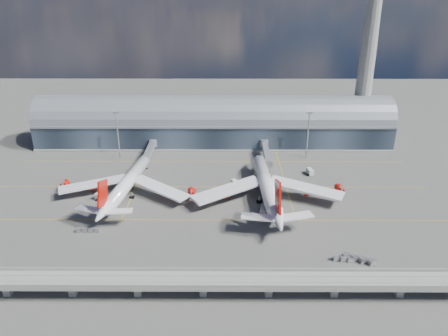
{
  "coord_description": "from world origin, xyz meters",
  "views": [
    {
      "loc": [
        6.84,
        -161.6,
        90.19
      ],
      "look_at": [
        6.09,
        10.0,
        14.0
      ],
      "focal_mm": 35.0,
      "sensor_mm": 36.0,
      "label": 1
    }
  ],
  "objects_px": {
    "floodlight_mast_right": "(308,134)",
    "service_truck_2": "(221,193)",
    "service_truck_5": "(236,184)",
    "airliner_left": "(126,185)",
    "service_truck_3": "(264,210)",
    "control_tower": "(368,52)",
    "cargo_train_2": "(343,259)",
    "floodlight_mast_left": "(118,134)",
    "service_truck_4": "(310,172)",
    "airliner_right": "(267,188)",
    "service_truck_1": "(101,197)",
    "cargo_train_0": "(88,230)",
    "cargo_train_1": "(359,259)"
  },
  "relations": [
    {
      "from": "floodlight_mast_left",
      "to": "airliner_right",
      "type": "relative_size",
      "value": 0.36
    },
    {
      "from": "control_tower",
      "to": "cargo_train_1",
      "type": "relative_size",
      "value": 9.14
    },
    {
      "from": "floodlight_mast_right",
      "to": "airliner_right",
      "type": "height_order",
      "value": "floodlight_mast_right"
    },
    {
      "from": "control_tower",
      "to": "cargo_train_2",
      "type": "xyz_separation_m",
      "value": [
        -37.84,
        -120.23,
        -50.82
      ]
    },
    {
      "from": "floodlight_mast_left",
      "to": "service_truck_2",
      "type": "xyz_separation_m",
      "value": [
        54.82,
        -43.69,
        -12.28
      ]
    },
    {
      "from": "service_truck_1",
      "to": "service_truck_5",
      "type": "xyz_separation_m",
      "value": [
        59.4,
        13.0,
        0.04
      ]
    },
    {
      "from": "service_truck_5",
      "to": "cargo_train_1",
      "type": "relative_size",
      "value": 0.56
    },
    {
      "from": "floodlight_mast_left",
      "to": "control_tower",
      "type": "bearing_deg",
      "value": 11.72
    },
    {
      "from": "airliner_right",
      "to": "service_truck_5",
      "type": "bearing_deg",
      "value": 131.49
    },
    {
      "from": "control_tower",
      "to": "floodlight_mast_left",
      "type": "xyz_separation_m",
      "value": [
        -135.0,
        -28.0,
        -38.0
      ]
    },
    {
      "from": "floodlight_mast_right",
      "to": "service_truck_2",
      "type": "distance_m",
      "value": 64.04
    },
    {
      "from": "floodlight_mast_left",
      "to": "floodlight_mast_right",
      "type": "distance_m",
      "value": 100.0
    },
    {
      "from": "cargo_train_0",
      "to": "cargo_train_2",
      "type": "height_order",
      "value": "cargo_train_2"
    },
    {
      "from": "service_truck_2",
      "to": "cargo_train_2",
      "type": "height_order",
      "value": "service_truck_2"
    },
    {
      "from": "floodlight_mast_left",
      "to": "airliner_right",
      "type": "xyz_separation_m",
      "value": [
        74.61,
        -47.93,
        -7.71
      ]
    },
    {
      "from": "airliner_right",
      "to": "service_truck_2",
      "type": "height_order",
      "value": "airliner_right"
    },
    {
      "from": "control_tower",
      "to": "service_truck_5",
      "type": "xyz_separation_m",
      "value": [
        -73.27,
        -62.93,
        -50.12
      ]
    },
    {
      "from": "floodlight_mast_left",
      "to": "service_truck_1",
      "type": "distance_m",
      "value": 49.5
    },
    {
      "from": "airliner_left",
      "to": "airliner_right",
      "type": "xyz_separation_m",
      "value": [
        61.82,
        -3.28,
        0.26
      ]
    },
    {
      "from": "floodlight_mast_right",
      "to": "service_truck_5",
      "type": "bearing_deg",
      "value": -137.61
    },
    {
      "from": "service_truck_1",
      "to": "cargo_train_0",
      "type": "height_order",
      "value": "service_truck_1"
    },
    {
      "from": "airliner_left",
      "to": "service_truck_5",
      "type": "height_order",
      "value": "airliner_left"
    },
    {
      "from": "service_truck_1",
      "to": "service_truck_3",
      "type": "distance_m",
      "value": 71.08
    },
    {
      "from": "airliner_left",
      "to": "service_truck_2",
      "type": "distance_m",
      "value": 42.25
    },
    {
      "from": "airliner_right",
      "to": "service_truck_5",
      "type": "height_order",
      "value": "airliner_right"
    },
    {
      "from": "service_truck_2",
      "to": "service_truck_5",
      "type": "distance_m",
      "value": 11.16
    },
    {
      "from": "service_truck_3",
      "to": "service_truck_5",
      "type": "bearing_deg",
      "value": 127.33
    },
    {
      "from": "service_truck_2",
      "to": "service_truck_3",
      "type": "xyz_separation_m",
      "value": [
        17.71,
        -15.43,
        0.17
      ]
    },
    {
      "from": "service_truck_1",
      "to": "service_truck_5",
      "type": "relative_size",
      "value": 0.87
    },
    {
      "from": "service_truck_4",
      "to": "service_truck_5",
      "type": "xyz_separation_m",
      "value": [
        -36.6,
        -13.8,
        0.06
      ]
    },
    {
      "from": "cargo_train_2",
      "to": "control_tower",
      "type": "bearing_deg",
      "value": -26.37
    },
    {
      "from": "service_truck_3",
      "to": "service_truck_4",
      "type": "distance_m",
      "value": 45.93
    },
    {
      "from": "floodlight_mast_left",
      "to": "airliner_left",
      "type": "height_order",
      "value": "floodlight_mast_left"
    },
    {
      "from": "service_truck_1",
      "to": "service_truck_3",
      "type": "height_order",
      "value": "service_truck_3"
    },
    {
      "from": "control_tower",
      "to": "service_truck_4",
      "type": "height_order",
      "value": "control_tower"
    },
    {
      "from": "control_tower",
      "to": "service_truck_3",
      "type": "distance_m",
      "value": 118.34
    },
    {
      "from": "floodlight_mast_left",
      "to": "service_truck_5",
      "type": "relative_size",
      "value": 4.1
    },
    {
      "from": "airliner_left",
      "to": "control_tower",
      "type": "bearing_deg",
      "value": 38.28
    },
    {
      "from": "cargo_train_1",
      "to": "floodlight_mast_right",
      "type": "bearing_deg",
      "value": -21.09
    },
    {
      "from": "floodlight_mast_right",
      "to": "service_truck_4",
      "type": "xyz_separation_m",
      "value": [
        -1.67,
        -21.12,
        -12.18
      ]
    },
    {
      "from": "floodlight_mast_left",
      "to": "service_truck_4",
      "type": "relative_size",
      "value": 4.82
    },
    {
      "from": "airliner_left",
      "to": "service_truck_3",
      "type": "distance_m",
      "value": 61.6
    },
    {
      "from": "service_truck_4",
      "to": "control_tower",
      "type": "bearing_deg",
      "value": 41.6
    },
    {
      "from": "service_truck_5",
      "to": "airliner_right",
      "type": "bearing_deg",
      "value": -83.58
    },
    {
      "from": "floodlight_mast_left",
      "to": "cargo_train_2",
      "type": "relative_size",
      "value": 3.59
    },
    {
      "from": "service_truck_1",
      "to": "service_truck_2",
      "type": "height_order",
      "value": "service_truck_1"
    },
    {
      "from": "cargo_train_0",
      "to": "service_truck_2",
      "type": "bearing_deg",
      "value": -56.07
    },
    {
      "from": "service_truck_2",
      "to": "floodlight_mast_right",
      "type": "bearing_deg",
      "value": -64.86
    },
    {
      "from": "service_truck_4",
      "to": "airliner_right",
      "type": "bearing_deg",
      "value": -143.15
    },
    {
      "from": "service_truck_1",
      "to": "service_truck_2",
      "type": "xyz_separation_m",
      "value": [
        52.49,
        4.23,
        -0.12
      ]
    }
  ]
}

